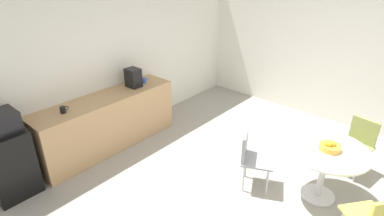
% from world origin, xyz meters
% --- Properties ---
extents(ground_plane, '(6.00, 6.00, 0.00)m').
position_xyz_m(ground_plane, '(0.00, 0.00, 0.00)').
color(ground_plane, '#9E998E').
extents(wall_back, '(6.00, 0.10, 2.60)m').
position_xyz_m(wall_back, '(0.00, 3.00, 1.30)').
color(wall_back, white).
rests_on(wall_back, ground_plane).
extents(wall_side_right, '(0.10, 6.00, 2.60)m').
position_xyz_m(wall_side_right, '(3.00, 0.00, 1.30)').
color(wall_side_right, white).
rests_on(wall_side_right, ground_plane).
extents(counter_block, '(2.39, 0.60, 0.90)m').
position_xyz_m(counter_block, '(-0.44, 2.65, 0.45)').
color(counter_block, tan).
rests_on(counter_block, ground_plane).
extents(mini_fridge, '(0.54, 0.54, 0.93)m').
position_xyz_m(mini_fridge, '(-1.99, 2.65, 0.47)').
color(mini_fridge, black).
rests_on(mini_fridge, ground_plane).
extents(round_table, '(1.02, 1.02, 0.75)m').
position_xyz_m(round_table, '(0.64, -0.50, 0.60)').
color(round_table, silver).
rests_on(round_table, ground_plane).
extents(chair_gray, '(0.56, 0.56, 0.83)m').
position_xyz_m(chair_gray, '(0.23, 0.34, 0.52)').
color(chair_gray, silver).
rests_on(chair_gray, ground_plane).
extents(chair_olive, '(0.49, 0.49, 0.83)m').
position_xyz_m(chair_olive, '(1.55, -0.66, 0.52)').
color(chair_olive, silver).
rests_on(chair_olive, ground_plane).
extents(fruit_bowl, '(0.26, 0.26, 0.13)m').
position_xyz_m(fruit_bowl, '(0.63, -0.51, 0.80)').
color(fruit_bowl, gold).
rests_on(fruit_bowl, round_table).
extents(mug_white, '(0.13, 0.08, 0.09)m').
position_xyz_m(mug_white, '(0.38, 2.65, 0.95)').
color(mug_white, '#3F66BF').
rests_on(mug_white, counter_block).
extents(mug_green, '(0.13, 0.08, 0.09)m').
position_xyz_m(mug_green, '(-1.15, 2.63, 0.95)').
color(mug_green, black).
rests_on(mug_green, counter_block).
extents(coffee_maker, '(0.20, 0.24, 0.32)m').
position_xyz_m(coffee_maker, '(0.15, 2.65, 1.06)').
color(coffee_maker, black).
rests_on(coffee_maker, counter_block).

